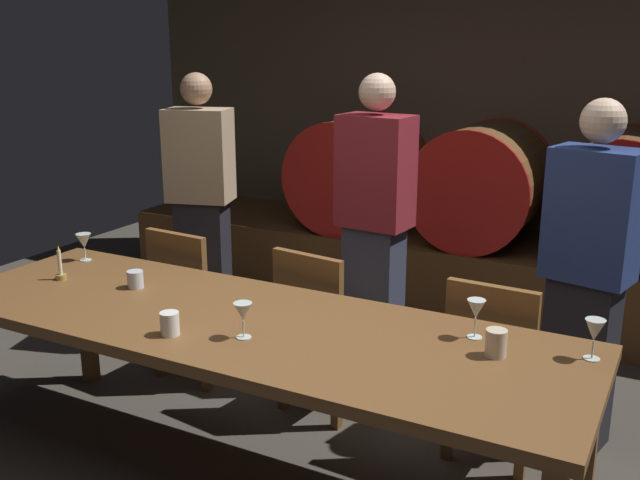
{
  "coord_description": "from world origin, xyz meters",
  "views": [
    {
      "loc": [
        1.33,
        -2.33,
        1.89
      ],
      "look_at": [
        -0.11,
        0.39,
        1.03
      ],
      "focal_mm": 40.83,
      "sensor_mm": 36.0,
      "label": 1
    }
  ],
  "objects_px": {
    "wine_barrel_center": "(483,184)",
    "cup_right": "(496,343)",
    "wine_glass_far_right": "(595,331)",
    "guest_center": "(374,230)",
    "wine_barrel_left": "(358,172)",
    "candle_center": "(61,271)",
    "dining_table": "(245,334)",
    "wine_barrel_right": "(623,197)",
    "guest_right": "(587,276)",
    "chair_left": "(192,296)",
    "wine_glass_center_left": "(243,313)",
    "chair_right": "(495,362)",
    "guest_left": "(202,210)",
    "wine_glass_center_right": "(476,310)",
    "chair_center": "(320,323)",
    "cup_center": "(170,324)",
    "wine_glass_far_left": "(84,242)",
    "cup_left": "(135,279)"
  },
  "relations": [
    {
      "from": "wine_barrel_right",
      "to": "candle_center",
      "type": "xyz_separation_m",
      "value": [
        -2.25,
        -2.47,
        -0.12
      ]
    },
    {
      "from": "chair_left",
      "to": "wine_glass_far_right",
      "type": "relative_size",
      "value": 5.71
    },
    {
      "from": "wine_barrel_center",
      "to": "cup_right",
      "type": "height_order",
      "value": "wine_barrel_center"
    },
    {
      "from": "guest_right",
      "to": "guest_center",
      "type": "bearing_deg",
      "value": 4.51
    },
    {
      "from": "cup_center",
      "to": "cup_right",
      "type": "distance_m",
      "value": 1.25
    },
    {
      "from": "wine_barrel_left",
      "to": "guest_center",
      "type": "height_order",
      "value": "guest_center"
    },
    {
      "from": "chair_left",
      "to": "wine_glass_center_right",
      "type": "height_order",
      "value": "wine_glass_center_right"
    },
    {
      "from": "candle_center",
      "to": "dining_table",
      "type": "bearing_deg",
      "value": -1.08
    },
    {
      "from": "guest_center",
      "to": "cup_right",
      "type": "bearing_deg",
      "value": 137.25
    },
    {
      "from": "wine_barrel_left",
      "to": "dining_table",
      "type": "bearing_deg",
      "value": -75.34
    },
    {
      "from": "guest_right",
      "to": "cup_right",
      "type": "bearing_deg",
      "value": 90.94
    },
    {
      "from": "chair_right",
      "to": "cup_left",
      "type": "relative_size",
      "value": 10.85
    },
    {
      "from": "chair_right",
      "to": "candle_center",
      "type": "xyz_separation_m",
      "value": [
        -1.96,
        -0.65,
        0.32
      ]
    },
    {
      "from": "chair_center",
      "to": "guest_right",
      "type": "relative_size",
      "value": 0.54
    },
    {
      "from": "wine_barrel_left",
      "to": "chair_right",
      "type": "distance_m",
      "value": 2.43
    },
    {
      "from": "candle_center",
      "to": "wine_glass_center_left",
      "type": "xyz_separation_m",
      "value": [
        1.17,
        -0.18,
        0.06
      ]
    },
    {
      "from": "guest_right",
      "to": "wine_glass_center_right",
      "type": "height_order",
      "value": "guest_right"
    },
    {
      "from": "candle_center",
      "to": "wine_glass_center_right",
      "type": "bearing_deg",
      "value": 7.09
    },
    {
      "from": "wine_barrel_left",
      "to": "cup_center",
      "type": "bearing_deg",
      "value": -80.15
    },
    {
      "from": "chair_left",
      "to": "wine_glass_far_right",
      "type": "xyz_separation_m",
      "value": [
        2.17,
        -0.44,
        0.38
      ]
    },
    {
      "from": "chair_right",
      "to": "wine_glass_far_left",
      "type": "distance_m",
      "value": 2.15
    },
    {
      "from": "wine_barrel_left",
      "to": "cup_right",
      "type": "relative_size",
      "value": 8.17
    },
    {
      "from": "guest_center",
      "to": "candle_center",
      "type": "bearing_deg",
      "value": 50.77
    },
    {
      "from": "wine_barrel_right",
      "to": "wine_glass_center_left",
      "type": "bearing_deg",
      "value": -112.19
    },
    {
      "from": "cup_right",
      "to": "wine_glass_center_left",
      "type": "bearing_deg",
      "value": -162.16
    },
    {
      "from": "wine_barrel_left",
      "to": "candle_center",
      "type": "bearing_deg",
      "value": -99.68
    },
    {
      "from": "dining_table",
      "to": "cup_center",
      "type": "height_order",
      "value": "cup_center"
    },
    {
      "from": "chair_center",
      "to": "guest_left",
      "type": "xyz_separation_m",
      "value": [
        -1.07,
        0.47,
        0.37
      ]
    },
    {
      "from": "wine_glass_center_left",
      "to": "wine_glass_center_right",
      "type": "distance_m",
      "value": 0.9
    },
    {
      "from": "wine_barrel_left",
      "to": "chair_right",
      "type": "bearing_deg",
      "value": -49.89
    },
    {
      "from": "wine_barrel_right",
      "to": "wine_glass_far_right",
      "type": "xyz_separation_m",
      "value": [
        0.15,
        -2.22,
        -0.05
      ]
    },
    {
      "from": "cup_center",
      "to": "candle_center",
      "type": "bearing_deg",
      "value": 162.26
    },
    {
      "from": "guest_left",
      "to": "wine_barrel_center",
      "type": "bearing_deg",
      "value": -152.72
    },
    {
      "from": "chair_right",
      "to": "cup_right",
      "type": "distance_m",
      "value": 0.63
    },
    {
      "from": "candle_center",
      "to": "chair_left",
      "type": "bearing_deg",
      "value": 71.3
    },
    {
      "from": "guest_left",
      "to": "wine_glass_center_right",
      "type": "height_order",
      "value": "guest_left"
    },
    {
      "from": "chair_right",
      "to": "guest_center",
      "type": "distance_m",
      "value": 1.05
    },
    {
      "from": "chair_right",
      "to": "candle_center",
      "type": "distance_m",
      "value": 2.09
    },
    {
      "from": "wine_barrel_right",
      "to": "wine_glass_center_right",
      "type": "xyz_separation_m",
      "value": [
        -0.29,
        -2.23,
        -0.05
      ]
    },
    {
      "from": "wine_glass_far_left",
      "to": "chair_center",
      "type": "bearing_deg",
      "value": 18.47
    },
    {
      "from": "wine_barrel_left",
      "to": "wine_barrel_center",
      "type": "xyz_separation_m",
      "value": [
        0.94,
        0.0,
        0.0
      ]
    },
    {
      "from": "cup_center",
      "to": "wine_glass_center_right",
      "type": "bearing_deg",
      "value": 26.57
    },
    {
      "from": "cup_right",
      "to": "wine_barrel_left",
      "type": "bearing_deg",
      "value": 125.17
    },
    {
      "from": "wine_barrel_left",
      "to": "wine_barrel_center",
      "type": "bearing_deg",
      "value": 0.0
    },
    {
      "from": "cup_center",
      "to": "cup_right",
      "type": "relative_size",
      "value": 0.91
    },
    {
      "from": "chair_left",
      "to": "chair_center",
      "type": "xyz_separation_m",
      "value": [
        0.82,
        -0.01,
        0.0
      ]
    },
    {
      "from": "cup_right",
      "to": "wine_barrel_center",
      "type": "bearing_deg",
      "value": 106.98
    },
    {
      "from": "wine_barrel_right",
      "to": "wine_glass_center_left",
      "type": "relative_size",
      "value": 5.81
    },
    {
      "from": "chair_left",
      "to": "guest_center",
      "type": "relative_size",
      "value": 0.51
    },
    {
      "from": "wine_glass_far_right",
      "to": "guest_center",
      "type": "bearing_deg",
      "value": 144.28
    }
  ]
}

